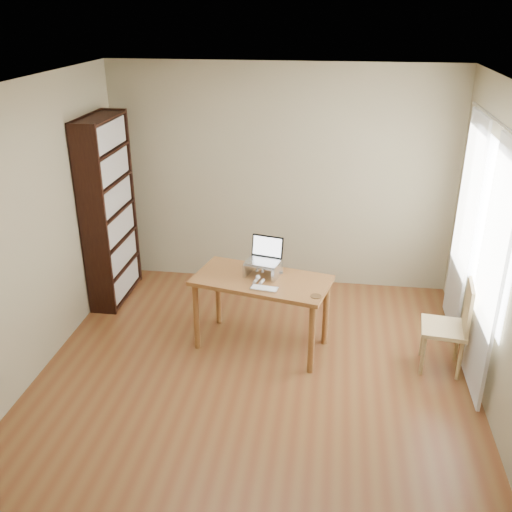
{
  "coord_description": "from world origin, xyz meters",
  "views": [
    {
      "loc": [
        0.63,
        -4.13,
        3.17
      ],
      "look_at": [
        -0.06,
        0.7,
        0.99
      ],
      "focal_mm": 40.0,
      "sensor_mm": 36.0,
      "label": 1
    }
  ],
  "objects": [
    {
      "name": "laptop",
      "position": [
        -0.01,
        0.86,
        0.94
      ],
      "size": [
        0.36,
        0.33,
        0.23
      ],
      "rotation": [
        0.0,
        0.0,
        -0.22
      ],
      "color": "silver",
      "rests_on": "laptop_stand"
    },
    {
      "name": "laptop_stand",
      "position": [
        -0.01,
        0.8,
        0.83
      ],
      "size": [
        0.32,
        0.25,
        0.13
      ],
      "rotation": [
        0.0,
        0.0,
        -0.22
      ],
      "color": "silver",
      "rests_on": "desk"
    },
    {
      "name": "curtains",
      "position": [
        1.92,
        0.8,
        1.17
      ],
      "size": [
        0.03,
        1.9,
        2.25
      ],
      "color": "silver",
      "rests_on": "ground"
    },
    {
      "name": "coaster",
      "position": [
        0.52,
        0.43,
        0.75
      ],
      "size": [
        0.1,
        0.1,
        0.01
      ],
      "primitive_type": "cylinder",
      "color": "brown",
      "rests_on": "desk"
    },
    {
      "name": "room",
      "position": [
        0.03,
        0.01,
        1.3
      ],
      "size": [
        4.04,
        4.54,
        2.64
      ],
      "color": "brown",
      "rests_on": "ground"
    },
    {
      "name": "chair",
      "position": [
        1.77,
        0.58,
        0.48
      ],
      "size": [
        0.44,
        0.44,
        0.9
      ],
      "rotation": [
        0.0,
        0.0,
        -0.11
      ],
      "color": "tan",
      "rests_on": "ground"
    },
    {
      "name": "keyboard",
      "position": [
        0.04,
        0.5,
        0.76
      ],
      "size": [
        0.27,
        0.14,
        0.02
      ],
      "rotation": [
        0.0,
        0.0,
        -0.15
      ],
      "color": "silver",
      "rests_on": "desk"
    },
    {
      "name": "bookshelf",
      "position": [
        -1.83,
        1.55,
        1.05
      ],
      "size": [
        0.3,
        0.9,
        2.1
      ],
      "color": "black",
      "rests_on": "ground"
    },
    {
      "name": "cat",
      "position": [
        0.01,
        0.83,
        0.81
      ],
      "size": [
        0.24,
        0.48,
        0.14
      ],
      "rotation": [
        0.0,
        0.0,
        -0.24
      ],
      "color": "#403932",
      "rests_on": "desk"
    },
    {
      "name": "desk",
      "position": [
        -0.01,
        0.72,
        0.64
      ],
      "size": [
        1.4,
        0.91,
        0.75
      ],
      "rotation": [
        0.0,
        0.0,
        -0.22
      ],
      "color": "brown",
      "rests_on": "ground"
    }
  ]
}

